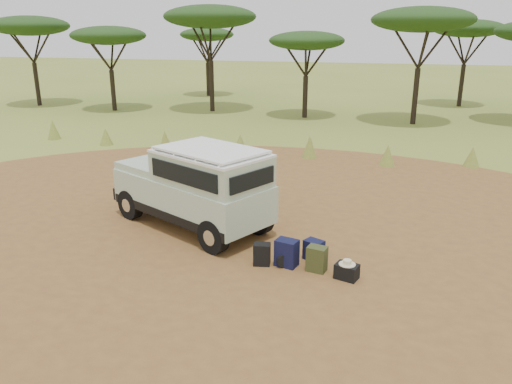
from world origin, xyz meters
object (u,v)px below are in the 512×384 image
(safari_vehicle, at_px, (195,188))
(backpack_navy, at_px, (287,253))
(backpack_black, at_px, (262,254))
(backpack_olive, at_px, (317,259))
(walking_staff, at_px, (156,193))
(duffel_navy, at_px, (314,250))
(hard_case, at_px, (347,272))

(safari_vehicle, distance_m, backpack_navy, 3.20)
(backpack_black, distance_m, backpack_navy, 0.53)
(safari_vehicle, bearing_deg, backpack_olive, 1.08)
(walking_staff, xyz_separation_m, duffel_navy, (4.54, -1.46, -0.45))
(safari_vehicle, relative_size, backpack_navy, 7.91)
(safari_vehicle, bearing_deg, hard_case, 2.61)
(backpack_navy, height_order, duffel_navy, backpack_navy)
(walking_staff, relative_size, backpack_olive, 2.63)
(backpack_black, height_order, backpack_navy, backpack_navy)
(backpack_olive, xyz_separation_m, hard_case, (0.64, -0.17, -0.11))
(backpack_navy, bearing_deg, backpack_olive, 7.64)
(walking_staff, height_order, duffel_navy, walking_staff)
(hard_case, bearing_deg, backpack_olive, -178.72)
(backpack_navy, bearing_deg, safari_vehicle, 163.84)
(safari_vehicle, bearing_deg, duffel_navy, 8.10)
(safari_vehicle, xyz_separation_m, backpack_navy, (2.72, -1.52, -0.75))
(duffel_navy, bearing_deg, hard_case, -15.98)
(backpack_black, height_order, backpack_olive, backpack_olive)
(walking_staff, xyz_separation_m, backpack_black, (3.52, -2.03, -0.43))
(safari_vehicle, distance_m, backpack_olive, 3.80)
(walking_staff, bearing_deg, backpack_black, -64.07)
(walking_staff, height_order, backpack_black, walking_staff)
(backpack_black, relative_size, backpack_olive, 0.89)
(walking_staff, relative_size, backpack_black, 2.97)
(backpack_black, distance_m, hard_case, 1.83)
(safari_vehicle, xyz_separation_m, hard_case, (4.02, -1.75, -0.88))
(duffel_navy, bearing_deg, backpack_black, -125.69)
(safari_vehicle, distance_m, walking_staff, 1.44)
(backpack_navy, distance_m, duffel_navy, 0.69)
(backpack_navy, xyz_separation_m, duffel_navy, (0.50, 0.47, -0.07))
(duffel_navy, bearing_deg, backpack_navy, -111.83)
(duffel_navy, bearing_deg, walking_staff, -172.51)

